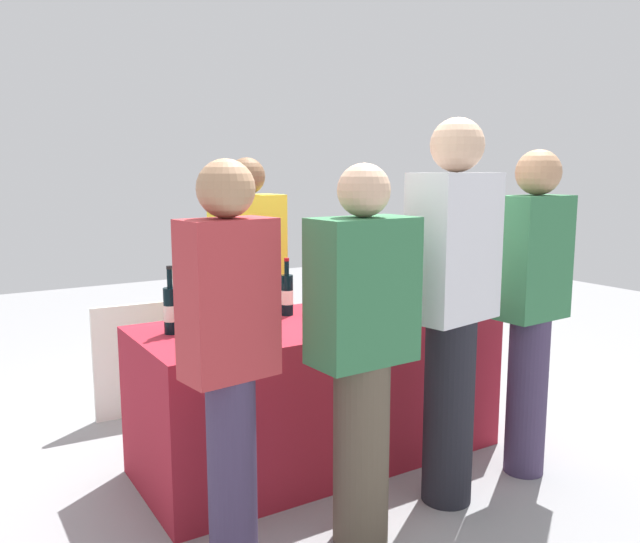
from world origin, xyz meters
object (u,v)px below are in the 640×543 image
wine_bottle_1 (189,308)px  guest_2 (452,300)px  wine_bottle_7 (407,280)px  guest_1 (362,347)px  wine_bottle_6 (386,286)px  wine_glass_1 (350,301)px  wine_glass_3 (418,292)px  guest_3 (532,300)px  wine_bottle_0 (171,310)px  guest_0 (230,353)px  server_pouring (249,284)px  wine_bottle_2 (249,299)px  wine_bottle_5 (365,286)px  wine_glass_2 (402,296)px  wine_bottle_3 (287,294)px  wine_bottle_4 (327,289)px  menu_board (136,360)px  ice_bucket (221,312)px  wine_glass_0 (240,319)px

wine_bottle_1 → guest_2: 1.24m
wine_bottle_7 → guest_1: bearing=-136.6°
wine_bottle_6 → wine_glass_1: size_ratio=2.26×
wine_glass_3 → guest_3: (0.26, -0.55, 0.02)m
wine_bottle_0 → guest_0: size_ratio=0.21×
wine_glass_1 → wine_glass_3: bearing=-2.8°
server_pouring → guest_0: (-0.70, -1.30, 0.01)m
wine_glass_1 → wine_bottle_1: bearing=163.2°
wine_bottle_2 → wine_bottle_5: bearing=-3.9°
wine_bottle_2 → wine_glass_2: 0.82m
wine_bottle_5 → guest_0: size_ratio=0.21×
wine_bottle_1 → wine_bottle_2: wine_bottle_2 is taller
wine_bottle_3 → wine_bottle_2: bearing=-177.1°
wine_bottle_4 → wine_bottle_3: bearing=177.3°
wine_bottle_0 → menu_board: bearing=84.4°
wine_bottle_1 → menu_board: (0.00, 1.00, -0.52)m
guest_3 → wine_bottle_6: bearing=109.1°
wine_bottle_2 → guest_1: guest_1 is taller
guest_3 → ice_bucket: bearing=151.3°
wine_bottle_7 → wine_glass_3: wine_bottle_7 is taller
wine_bottle_1 → guest_0: (-0.14, -0.79, -0.01)m
wine_bottle_5 → guest_1: 1.07m
wine_bottle_0 → menu_board: size_ratio=0.45×
wine_glass_2 → guest_0: (-1.23, -0.53, 0.01)m
guest_2 → menu_board: (-0.93, 1.82, -0.60)m
wine_bottle_0 → wine_glass_0: bearing=-45.8°
wine_bottle_2 → wine_glass_3: size_ratio=2.09×
wine_bottle_5 → wine_glass_3: wine_bottle_5 is taller
wine_bottle_0 → wine_bottle_5: bearing=-0.1°
wine_bottle_4 → wine_glass_3: size_ratio=2.22×
wine_bottle_7 → wine_glass_0: bearing=-164.9°
wine_bottle_2 → wine_bottle_0: bearing=-173.8°
wine_bottle_2 → wine_bottle_6: 0.83m
wine_bottle_2 → wine_bottle_4: (0.47, 0.00, 0.01)m
wine_bottle_5 → menu_board: wine_bottle_5 is taller
wine_bottle_3 → ice_bucket: 0.51m
wine_bottle_1 → guest_3: guest_3 is taller
wine_glass_3 → guest_0: guest_0 is taller
menu_board → wine_glass_1: bearing=-54.5°
wine_bottle_0 → wine_bottle_5: (1.13, -0.00, 0.01)m
wine_bottle_5 → guest_2: bearing=-96.9°
menu_board → wine_bottle_6: bearing=-38.7°
wine_glass_0 → menu_board: size_ratio=0.18×
guest_2 → menu_board: guest_2 is taller
wine_bottle_5 → wine_glass_3: size_ratio=2.23×
wine_bottle_3 → wine_glass_2: bearing=-30.1°
wine_glass_0 → guest_3: bearing=-22.6°
wine_bottle_3 → wine_glass_0: size_ratio=2.42×
ice_bucket → wine_glass_1: bearing=-6.5°
wine_bottle_3 → server_pouring: server_pouring is taller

